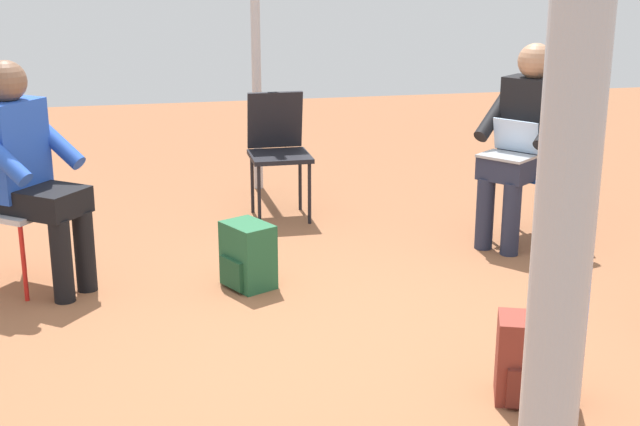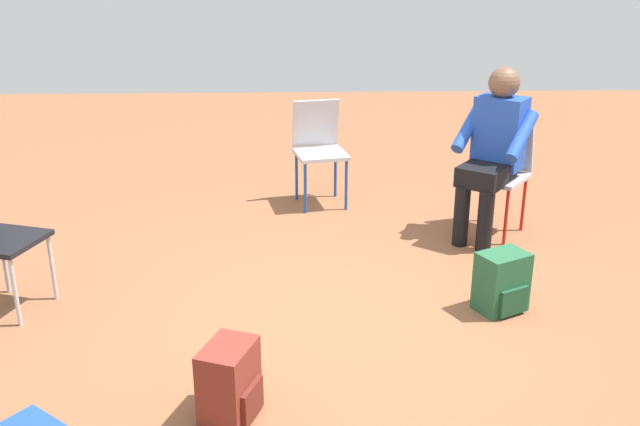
{
  "view_description": "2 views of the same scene",
  "coord_description": "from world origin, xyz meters",
  "px_view_note": "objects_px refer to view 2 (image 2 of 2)",
  "views": [
    {
      "loc": [
        3.71,
        -0.77,
        1.8
      ],
      "look_at": [
        0.33,
        -0.08,
        0.76
      ],
      "focal_mm": 50.0,
      "sensor_mm": 36.0,
      "label": 1
    },
    {
      "loc": [
        0.31,
        3.5,
        2.02
      ],
      "look_at": [
        0.2,
        -0.27,
        0.61
      ],
      "focal_mm": 40.0,
      "sensor_mm": 36.0,
      "label": 2
    }
  ],
  "objects_px": {
    "backpack_near_laptop_user": "(501,285)",
    "person_in_blue": "(494,146)",
    "backpack_by_empty_chair": "(229,386)",
    "chair_south": "(319,145)",
    "chair_southwest": "(500,167)"
  },
  "relations": [
    {
      "from": "backpack_near_laptop_user",
      "to": "backpack_by_empty_chair",
      "type": "height_order",
      "value": "same"
    },
    {
      "from": "backpack_near_laptop_user",
      "to": "person_in_blue",
      "type": "bearing_deg",
      "value": -100.31
    },
    {
      "from": "chair_southwest",
      "to": "backpack_by_empty_chair",
      "type": "bearing_deg",
      "value": 88.45
    },
    {
      "from": "chair_south",
      "to": "chair_southwest",
      "type": "distance_m",
      "value": 1.48
    },
    {
      "from": "chair_southwest",
      "to": "backpack_near_laptop_user",
      "type": "bearing_deg",
      "value": 113.81
    },
    {
      "from": "chair_south",
      "to": "person_in_blue",
      "type": "relative_size",
      "value": 0.69
    },
    {
      "from": "chair_southwest",
      "to": "backpack_by_empty_chair",
      "type": "distance_m",
      "value": 2.9
    },
    {
      "from": "backpack_by_empty_chair",
      "to": "chair_south",
      "type": "bearing_deg",
      "value": -99.61
    },
    {
      "from": "person_in_blue",
      "to": "backpack_by_empty_chair",
      "type": "height_order",
      "value": "person_in_blue"
    },
    {
      "from": "backpack_by_empty_chair",
      "to": "chair_southwest",
      "type": "bearing_deg",
      "value": -129.01
    },
    {
      "from": "person_in_blue",
      "to": "backpack_by_empty_chair",
      "type": "xyz_separation_m",
      "value": [
        1.71,
        2.11,
        -0.54
      ]
    },
    {
      "from": "chair_south",
      "to": "backpack_by_empty_chair",
      "type": "relative_size",
      "value": 2.36
    },
    {
      "from": "chair_southwest",
      "to": "person_in_blue",
      "type": "xyz_separation_m",
      "value": [
        0.1,
        0.13,
        0.2
      ]
    },
    {
      "from": "chair_southwest",
      "to": "person_in_blue",
      "type": "distance_m",
      "value": 0.26
    },
    {
      "from": "person_in_blue",
      "to": "backpack_by_empty_chair",
      "type": "bearing_deg",
      "value": 88.35
    }
  ]
}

